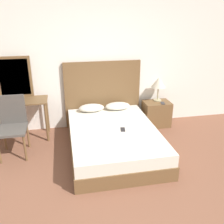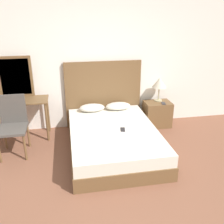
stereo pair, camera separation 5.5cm
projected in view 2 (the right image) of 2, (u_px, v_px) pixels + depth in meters
The scene contains 13 objects.
ground_plane at pixel (126, 209), 2.99m from camera, with size 16.00×16.00×0.00m, color brown.
wall_back at pixel (97, 59), 4.77m from camera, with size 10.00×0.06×2.70m.
bed at pixel (113, 139), 4.20m from camera, with size 1.43×2.04×0.41m.
headboard at pixel (103, 94), 4.98m from camera, with size 1.50×0.05×1.33m.
pillow_left at pixel (92, 108), 4.81m from camera, with size 0.48×0.28×0.14m.
pillow_right at pixel (118, 106), 4.90m from camera, with size 0.48×0.28×0.14m.
phone_on_bed at pixel (123, 130), 4.07m from camera, with size 0.09×0.16×0.01m.
nightstand at pixel (157, 114), 5.10m from camera, with size 0.53×0.39×0.51m.
table_lamp at pixel (159, 83), 4.94m from camera, with size 0.29×0.29×0.48m.
phone_on_nightstand at pixel (163, 103), 4.93m from camera, with size 0.10×0.16×0.01m.
vanity_desk at pixel (17, 107), 4.46m from camera, with size 1.09×0.48×0.74m.
vanity_mirror at pixel (15, 77), 4.46m from camera, with size 0.60×0.03×0.74m.
chair at pixel (13, 122), 4.04m from camera, with size 0.44×0.50×0.96m.
Camera 2 is at (-0.59, -2.27, 2.20)m, focal length 40.00 mm.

